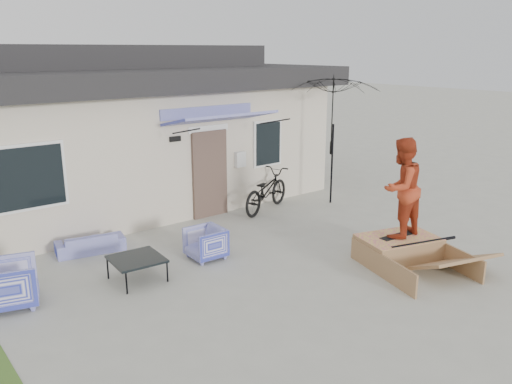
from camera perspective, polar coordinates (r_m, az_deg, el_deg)
ground at (r=8.98m, az=5.77°, el=-10.76°), size 90.00×90.00×0.00m
house at (r=14.98m, az=-15.98°, el=7.11°), size 10.80×8.49×4.10m
loveseat at (r=10.97m, az=-17.74°, el=-5.01°), size 1.38×0.64×0.52m
armchair_left at (r=9.17m, az=-25.39°, el=-8.86°), size 0.94×0.98×0.83m
armchair_right at (r=10.17m, az=-5.56°, el=-5.44°), size 0.65×0.69×0.69m
coffee_table at (r=9.47m, az=-12.90°, el=-8.24°), size 0.91×0.91×0.42m
bicycle at (r=13.03m, az=1.11°, el=0.64°), size 2.09×1.36×1.26m
patio_umbrella at (r=13.61m, az=8.44°, el=5.93°), size 2.39×2.23×2.20m
skate_ramp at (r=10.40m, az=15.31°, el=-6.06°), size 1.93×2.26×0.48m
skateboard at (r=10.34m, az=15.25°, el=-4.60°), size 0.80×0.27×0.05m
skater at (r=10.06m, az=15.64°, el=0.61°), size 0.96×0.76×1.89m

